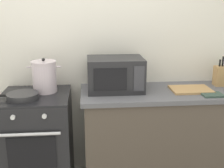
% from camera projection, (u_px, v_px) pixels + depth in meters
% --- Properties ---
extents(back_wall, '(4.40, 0.10, 2.50)m').
position_uv_depth(back_wall, '(106.00, 49.00, 2.83)').
color(back_wall, silver).
rests_on(back_wall, ground_plane).
extents(lower_cabinet_right, '(1.64, 0.56, 0.88)m').
position_uv_depth(lower_cabinet_right, '(171.00, 138.00, 2.77)').
color(lower_cabinet_right, '#4C4238').
rests_on(lower_cabinet_right, ground_plane).
extents(countertop_right, '(1.70, 0.60, 0.04)m').
position_uv_depth(countertop_right, '(174.00, 92.00, 2.64)').
color(countertop_right, '#59595E').
rests_on(countertop_right, lower_cabinet_right).
extents(stove, '(0.60, 0.64, 0.92)m').
position_uv_depth(stove, '(38.00, 143.00, 2.63)').
color(stove, black).
rests_on(stove, ground_plane).
extents(stock_pot, '(0.30, 0.22, 0.31)m').
position_uv_depth(stock_pot, '(44.00, 77.00, 2.56)').
color(stock_pot, silver).
rests_on(stock_pot, stove).
extents(frying_pan, '(0.47, 0.27, 0.05)m').
position_uv_depth(frying_pan, '(22.00, 96.00, 2.39)').
color(frying_pan, '#28282B').
rests_on(frying_pan, stove).
extents(microwave, '(0.50, 0.37, 0.30)m').
position_uv_depth(microwave, '(115.00, 74.00, 2.60)').
color(microwave, '#232326').
rests_on(microwave, countertop_right).
extents(cutting_board, '(0.36, 0.26, 0.02)m').
position_uv_depth(cutting_board, '(191.00, 89.00, 2.63)').
color(cutting_board, tan).
rests_on(cutting_board, countertop_right).
extents(knife_block, '(0.13, 0.10, 0.28)m').
position_uv_depth(knife_block, '(221.00, 76.00, 2.77)').
color(knife_block, tan).
rests_on(knife_block, countertop_right).
extents(oven_mitt, '(0.18, 0.14, 0.02)m').
position_uv_depth(oven_mitt, '(212.00, 95.00, 2.48)').
color(oven_mitt, '#384C42').
rests_on(oven_mitt, countertop_right).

